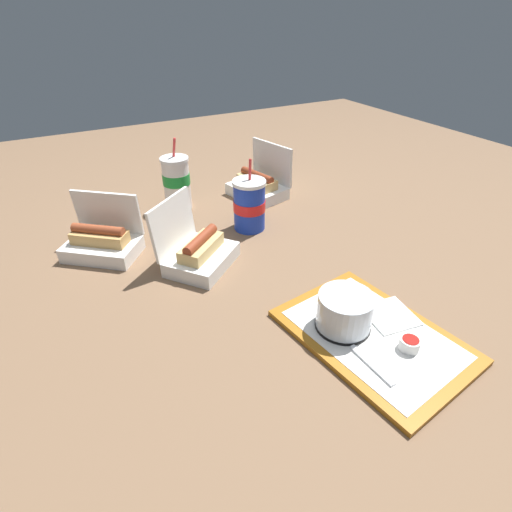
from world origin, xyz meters
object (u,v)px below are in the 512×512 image
at_px(cake_container, 344,312).
at_px(soda_cup_back, 177,182).
at_px(ketchup_cup, 410,344).
at_px(food_tray, 373,336).
at_px(soda_cup_front, 249,205).
at_px(clamshell_hotdog_corner, 103,241).
at_px(clamshell_hotdog_front, 198,252).
at_px(clamshell_hotdog_right, 259,185).
at_px(plastic_fork, 371,365).

distance_m(cake_container, soda_cup_back, 0.74).
bearing_deg(ketchup_cup, cake_container, 33.14).
relative_size(food_tray, cake_container, 3.45).
bearing_deg(soda_cup_front, ketchup_cup, -176.82).
bearing_deg(ketchup_cup, clamshell_hotdog_corner, 34.23).
bearing_deg(clamshell_hotdog_corner, ketchup_cup, -145.77).
distance_m(food_tray, soda_cup_back, 0.80).
bearing_deg(cake_container, clamshell_hotdog_front, 24.40).
bearing_deg(clamshell_hotdog_corner, clamshell_hotdog_front, -130.07).
bearing_deg(food_tray, ketchup_cup, -153.99).
xyz_separation_m(clamshell_hotdog_corner, soda_cup_back, (0.18, -0.28, 0.05)).
distance_m(cake_container, clamshell_hotdog_front, 0.42).
height_order(food_tray, clamshell_hotdog_right, clamshell_hotdog_right).
bearing_deg(clamshell_hotdog_front, clamshell_hotdog_corner, 49.93).
relative_size(ketchup_cup, plastic_fork, 0.36).
bearing_deg(cake_container, ketchup_cup, -146.86).
height_order(food_tray, cake_container, cake_container).
bearing_deg(soda_cup_front, clamshell_hotdog_corner, 82.05).
relative_size(clamshell_hotdog_corner, clamshell_hotdog_front, 0.97).
height_order(plastic_fork, soda_cup_back, soda_cup_back).
bearing_deg(plastic_fork, clamshell_hotdog_corner, 26.60).
xyz_separation_m(cake_container, clamshell_hotdog_corner, (0.55, 0.38, -0.01)).
relative_size(cake_container, ketchup_cup, 2.91).
bearing_deg(soda_cup_front, clamshell_hotdog_front, 118.80).
distance_m(plastic_fork, soda_cup_back, 0.85).
height_order(cake_container, clamshell_hotdog_right, clamshell_hotdog_right).
bearing_deg(clamshell_hotdog_front, cake_container, -155.60).
bearing_deg(soda_cup_front, cake_container, 175.41).
xyz_separation_m(clamshell_hotdog_right, clamshell_hotdog_corner, (-0.14, 0.56, -0.00)).
xyz_separation_m(ketchup_cup, soda_cup_front, (0.61, 0.03, 0.05)).
distance_m(cake_container, clamshell_hotdog_right, 0.71).
height_order(clamshell_hotdog_right, clamshell_hotdog_front, clamshell_hotdog_right).
relative_size(ketchup_cup, soda_cup_front, 0.19).
distance_m(clamshell_hotdog_right, clamshell_hotdog_front, 0.47).
distance_m(plastic_fork, clamshell_hotdog_corner, 0.76).
distance_m(food_tray, clamshell_hotdog_front, 0.48).
distance_m(ketchup_cup, soda_cup_front, 0.61).
bearing_deg(cake_container, clamshell_hotdog_corner, 34.44).
distance_m(plastic_fork, clamshell_hotdog_right, 0.83).
bearing_deg(clamshell_hotdog_corner, cake_container, -145.56).
bearing_deg(food_tray, plastic_fork, 135.28).
bearing_deg(soda_cup_back, plastic_fork, -174.57).
height_order(clamshell_hotdog_front, soda_cup_front, soda_cup_front).
xyz_separation_m(cake_container, plastic_fork, (-0.11, 0.02, -0.04)).
relative_size(ketchup_cup, clamshell_hotdog_corner, 0.17).
bearing_deg(ketchup_cup, soda_cup_front, 3.18).
relative_size(plastic_fork, clamshell_hotdog_right, 0.50).
bearing_deg(food_tray, clamshell_hotdog_front, 26.61).
bearing_deg(soda_cup_front, clamshell_hotdog_right, -35.67).
bearing_deg(clamshell_hotdog_right, ketchup_cup, 172.45).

